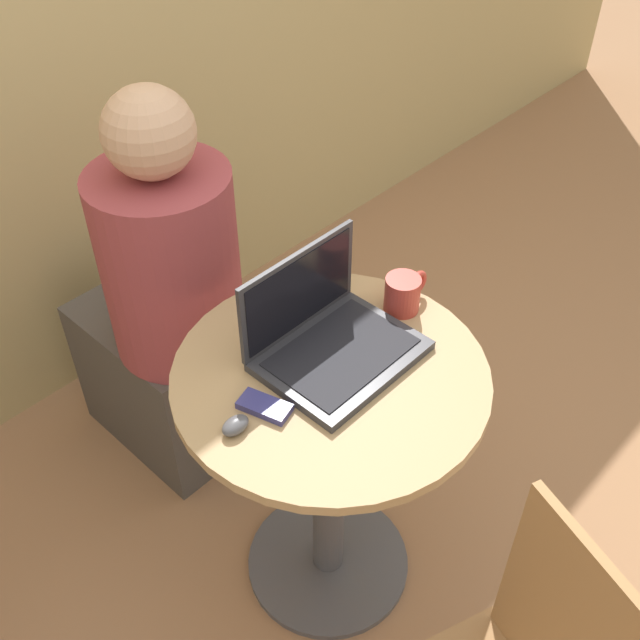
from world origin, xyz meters
The scene contains 7 objects.
ground_plane centered at (0.00, 0.00, 0.00)m, with size 12.00×12.00×0.00m, color #9E704C.
round_table centered at (0.00, 0.00, 0.51)m, with size 0.67×0.67×0.75m.
laptop centered at (0.04, 0.04, 0.79)m, with size 0.33×0.26×0.22m.
cell_phone centered at (-0.17, 0.02, 0.76)m, with size 0.08×0.12×0.02m.
computer_mouse centered at (-0.24, 0.02, 0.77)m, with size 0.06×0.04×0.03m.
coffee_cup centered at (0.26, 0.02, 0.79)m, with size 0.13×0.08×0.09m.
person_seated centered at (0.02, 0.63, 0.50)m, with size 0.35×0.54×1.19m.
Camera 1 is at (-0.81, -0.74, 1.87)m, focal length 42.00 mm.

